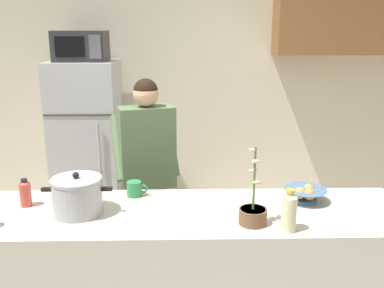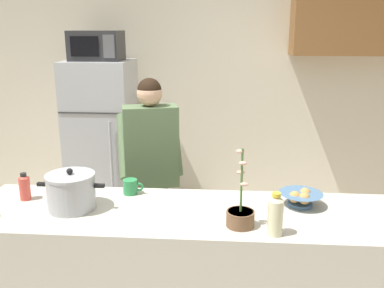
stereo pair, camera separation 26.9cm
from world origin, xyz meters
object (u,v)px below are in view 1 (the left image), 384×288
(person_near_pot, at_px, (147,159))
(cooking_pot, at_px, (77,196))
(bottle_mid_counter, at_px, (289,211))
(coffee_mug, at_px, (135,189))
(bread_bowl, at_px, (305,194))
(potted_orchid, at_px, (253,213))
(bottle_far_corner, at_px, (25,193))
(refrigerator, at_px, (88,144))
(microwave, at_px, (81,46))

(person_near_pot, bearing_deg, cooking_pot, -112.03)
(bottle_mid_counter, bearing_deg, person_near_pot, 127.77)
(coffee_mug, bearing_deg, bread_bowl, -6.13)
(coffee_mug, relative_size, potted_orchid, 0.30)
(person_near_pot, xyz_separation_m, coffee_mug, (-0.04, -0.56, -0.02))
(bottle_mid_counter, bearing_deg, bottle_far_corner, 166.71)
(cooking_pot, bearing_deg, refrigerator, 100.75)
(coffee_mug, bearing_deg, bottle_mid_counter, -29.82)
(microwave, distance_m, bread_bowl, 2.53)
(coffee_mug, bearing_deg, potted_orchid, -30.69)
(refrigerator, height_order, bottle_far_corner, refrigerator)
(bread_bowl, bearing_deg, person_near_pot, 146.20)
(microwave, distance_m, person_near_pot, 1.47)
(cooking_pot, distance_m, potted_orchid, 0.98)
(cooking_pot, distance_m, bottle_mid_counter, 1.17)
(bottle_far_corner, bearing_deg, potted_orchid, -11.45)
(refrigerator, distance_m, cooking_pot, 1.91)
(refrigerator, distance_m, bottle_far_corner, 1.76)
(refrigerator, height_order, coffee_mug, refrigerator)
(potted_orchid, bearing_deg, microwave, 123.57)
(microwave, height_order, coffee_mug, microwave)
(cooking_pot, relative_size, coffee_mug, 3.02)
(refrigerator, height_order, bread_bowl, refrigerator)
(cooking_pot, xyz_separation_m, bottle_far_corner, (-0.33, 0.11, -0.02))
(bread_bowl, xyz_separation_m, bottle_far_corner, (-1.67, -0.03, 0.03))
(microwave, distance_m, bottle_mid_counter, 2.67)
(bottle_mid_counter, bearing_deg, potted_orchid, 153.76)
(microwave, relative_size, person_near_pot, 0.30)
(bottle_far_corner, bearing_deg, refrigerator, 90.65)
(person_near_pot, xyz_separation_m, bread_bowl, (1.01, -0.67, -0.02))
(bottle_mid_counter, height_order, potted_orchid, potted_orchid)
(coffee_mug, distance_m, potted_orchid, 0.79)
(microwave, bearing_deg, bottle_far_corner, -89.34)
(coffee_mug, distance_m, bread_bowl, 1.05)
(microwave, xyz_separation_m, potted_orchid, (1.32, -2.00, -0.80))
(cooking_pot, bearing_deg, bottle_mid_counter, -11.75)
(bread_bowl, distance_m, bottle_far_corner, 1.67)
(bottle_mid_counter, height_order, bottle_far_corner, bottle_mid_counter)
(bread_bowl, height_order, potted_orchid, potted_orchid)
(refrigerator, relative_size, bread_bowl, 6.35)
(potted_orchid, bearing_deg, bottle_far_corner, 168.55)
(refrigerator, bearing_deg, potted_orchid, -56.72)
(person_near_pot, height_order, potted_orchid, person_near_pot)
(cooking_pot, height_order, potted_orchid, potted_orchid)
(bottle_mid_counter, bearing_deg, bread_bowl, 62.48)
(refrigerator, distance_m, person_near_pot, 1.27)
(cooking_pot, xyz_separation_m, coffee_mug, (0.29, 0.25, -0.06))
(microwave, xyz_separation_m, bread_bowl, (1.69, -1.71, -0.81))
(person_near_pot, distance_m, cooking_pot, 0.88)
(bread_bowl, relative_size, bottle_far_corner, 1.51)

